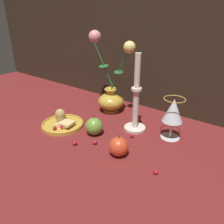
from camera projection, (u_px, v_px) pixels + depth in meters
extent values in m
plane|color=maroon|center=(110.00, 134.00, 0.85)|extent=(2.40, 2.40, 0.00)
cylinder|color=gold|center=(111.00, 110.00, 1.05)|extent=(0.07, 0.07, 0.01)
ellipsoid|color=gold|center=(111.00, 101.00, 1.03)|extent=(0.12, 0.12, 0.08)
cylinder|color=gold|center=(111.00, 93.00, 1.02)|extent=(0.04, 0.04, 0.03)
torus|color=gold|center=(111.00, 89.00, 1.01)|extent=(0.06, 0.06, 0.01)
cylinder|color=#23662D|center=(103.00, 63.00, 1.00)|extent=(0.11, 0.02, 0.23)
ellipsoid|color=#23662D|center=(104.00, 66.00, 1.00)|extent=(0.06, 0.08, 0.00)
sphere|color=pink|center=(95.00, 37.00, 0.99)|extent=(0.06, 0.06, 0.06)
cylinder|color=#23662D|center=(120.00, 70.00, 0.94)|extent=(0.10, 0.01, 0.20)
ellipsoid|color=#23662D|center=(119.00, 72.00, 0.95)|extent=(0.07, 0.08, 0.00)
sphere|color=#EFD67A|center=(130.00, 47.00, 0.88)|extent=(0.05, 0.05, 0.05)
cylinder|color=gold|center=(63.00, 125.00, 0.91)|extent=(0.17, 0.17, 0.01)
torus|color=gold|center=(63.00, 123.00, 0.91)|extent=(0.17, 0.17, 0.01)
cylinder|color=tan|center=(61.00, 117.00, 0.93)|extent=(0.04, 0.04, 0.03)
sphere|color=tan|center=(60.00, 114.00, 0.92)|extent=(0.04, 0.04, 0.04)
cube|color=#DBBC7A|center=(64.00, 125.00, 0.89)|extent=(0.06, 0.06, 0.01)
cube|color=#DBBC7A|center=(67.00, 123.00, 0.88)|extent=(0.06, 0.06, 0.01)
sphere|color=#AD192D|center=(55.00, 128.00, 0.86)|extent=(0.02, 0.02, 0.02)
sphere|color=#AD192D|center=(62.00, 127.00, 0.87)|extent=(0.02, 0.02, 0.02)
sphere|color=#AD192D|center=(67.00, 126.00, 0.87)|extent=(0.02, 0.02, 0.02)
cylinder|color=silver|center=(170.00, 137.00, 0.83)|extent=(0.07, 0.07, 0.00)
cylinder|color=silver|center=(171.00, 129.00, 0.82)|extent=(0.01, 0.01, 0.07)
cone|color=silver|center=(173.00, 110.00, 0.78)|extent=(0.08, 0.08, 0.09)
cone|color=gold|center=(173.00, 114.00, 0.79)|extent=(0.07, 0.07, 0.06)
torus|color=gold|center=(175.00, 99.00, 0.77)|extent=(0.08, 0.08, 0.00)
cylinder|color=silver|center=(135.00, 128.00, 0.89)|extent=(0.09, 0.09, 0.01)
cylinder|color=silver|center=(136.00, 109.00, 0.85)|extent=(0.02, 0.02, 0.16)
cylinder|color=silver|center=(137.00, 89.00, 0.82)|extent=(0.04, 0.04, 0.01)
cylinder|color=silver|center=(137.00, 71.00, 0.79)|extent=(0.02, 0.02, 0.13)
cylinder|color=black|center=(138.00, 51.00, 0.76)|extent=(0.00, 0.00, 0.01)
sphere|color=#D14223|center=(119.00, 147.00, 0.72)|extent=(0.07, 0.07, 0.07)
cylinder|color=#4C3319|center=(119.00, 136.00, 0.70)|extent=(0.00, 0.00, 0.01)
sphere|color=#669938|center=(94.00, 126.00, 0.84)|extent=(0.07, 0.07, 0.07)
cylinder|color=#4C3319|center=(94.00, 117.00, 0.82)|extent=(0.00, 0.00, 0.01)
sphere|color=#AD192D|center=(95.00, 142.00, 0.78)|extent=(0.02, 0.02, 0.02)
sphere|color=#AD192D|center=(132.00, 136.00, 0.83)|extent=(0.02, 0.02, 0.02)
sphere|color=#AD192D|center=(97.00, 119.00, 0.96)|extent=(0.02, 0.02, 0.02)
sphere|color=#AD192D|center=(156.00, 172.00, 0.64)|extent=(0.01, 0.01, 0.01)
sphere|color=#AD192D|center=(75.00, 143.00, 0.78)|extent=(0.02, 0.02, 0.02)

